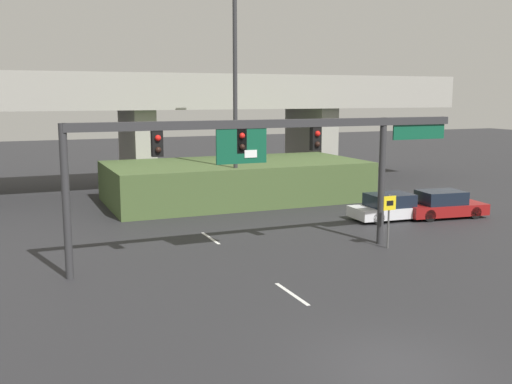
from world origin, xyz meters
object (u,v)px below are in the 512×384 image
object	(u,v)px
signal_gantry	(268,145)
parked_sedan_near_right	(391,207)
highway_light_pole_near	(235,92)
parked_sedan_mid_right	(443,205)
speed_limit_sign	(389,214)

from	to	relation	value
signal_gantry	parked_sedan_near_right	world-z (taller)	signal_gantry
parked_sedan_near_right	signal_gantry	bearing A→B (deg)	-152.05
highway_light_pole_near	parked_sedan_mid_right	bearing A→B (deg)	-33.60
signal_gantry	speed_limit_sign	distance (m)	6.05
signal_gantry	highway_light_pole_near	world-z (taller)	highway_light_pole_near
highway_light_pole_near	parked_sedan_mid_right	xyz separation A→B (m)	(9.37, -6.23, -5.91)
speed_limit_sign	parked_sedan_mid_right	world-z (taller)	speed_limit_sign
speed_limit_sign	parked_sedan_near_right	distance (m)	6.27
signal_gantry	speed_limit_sign	size ratio (longest dim) A/B	7.13
parked_sedan_mid_right	highway_light_pole_near	bearing A→B (deg)	153.02
highway_light_pole_near	parked_sedan_mid_right	world-z (taller)	highway_light_pole_near
speed_limit_sign	parked_sedan_near_right	xyz separation A→B (m)	(3.69, 4.99, -0.87)
parked_sedan_mid_right	speed_limit_sign	bearing A→B (deg)	-139.47
speed_limit_sign	highway_light_pole_near	bearing A→B (deg)	104.98
speed_limit_sign	parked_sedan_near_right	size ratio (longest dim) A/B	0.52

